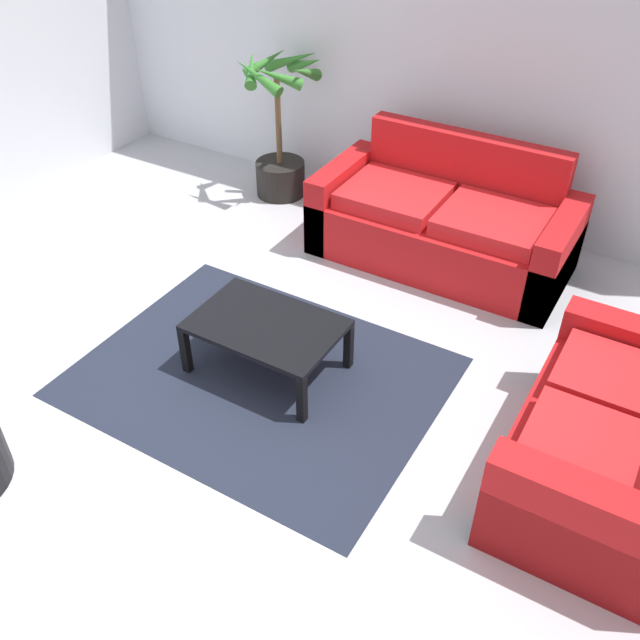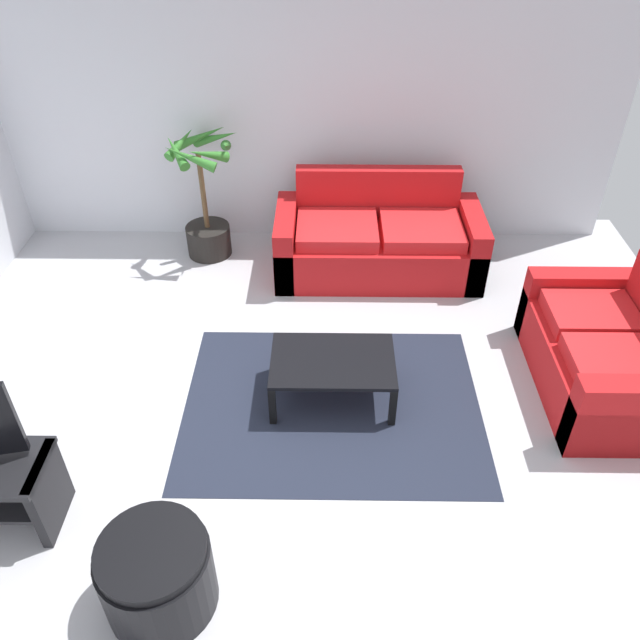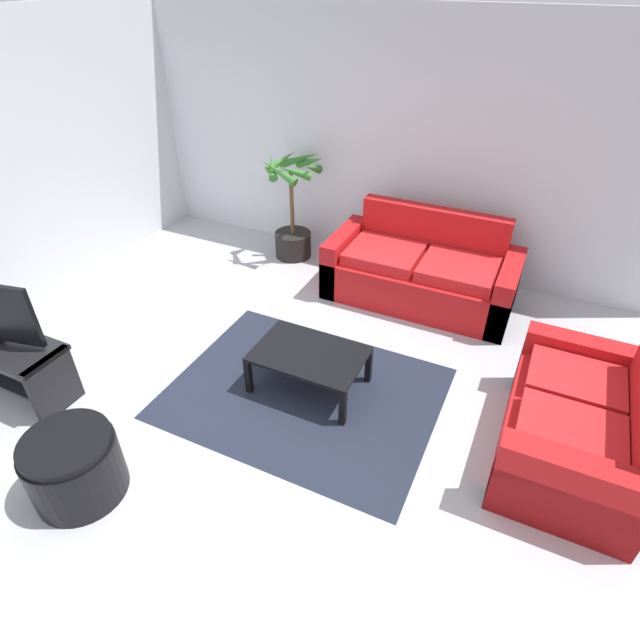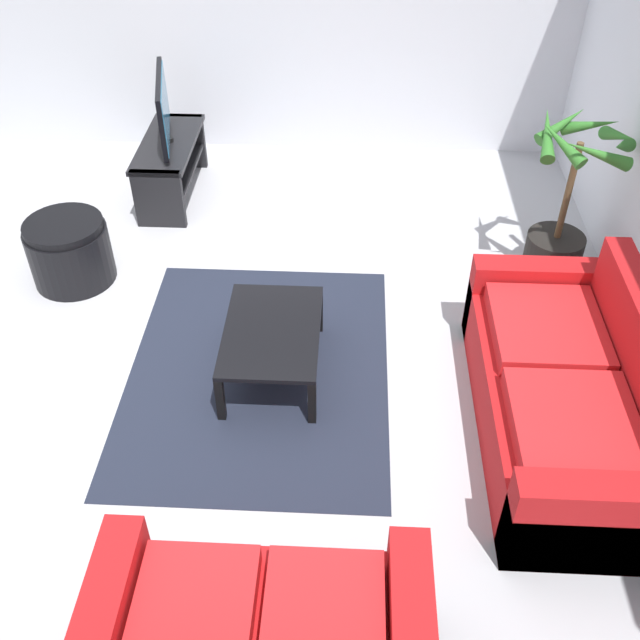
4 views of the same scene
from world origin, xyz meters
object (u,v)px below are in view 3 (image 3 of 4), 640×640
at_px(couch_loveseat, 578,428).
at_px(coffee_table, 309,357).
at_px(tv_stand, 6,359).
at_px(ottoman, 74,466).
at_px(couch_main, 421,273).
at_px(potted_palm, 293,217).

xyz_separation_m(couch_loveseat, coffee_table, (-2.06, -0.14, 0.02)).
bearing_deg(tv_stand, couch_loveseat, 16.33).
height_order(tv_stand, ottoman, tv_stand).
bearing_deg(couch_loveseat, ottoman, -149.58).
relative_size(couch_main, tv_stand, 1.75).
height_order(couch_loveseat, potted_palm, potted_palm).
height_order(coffee_table, potted_palm, potted_palm).
bearing_deg(potted_palm, couch_loveseat, -30.13).
distance_m(couch_loveseat, coffee_table, 2.06).
height_order(couch_main, coffee_table, couch_main).
bearing_deg(potted_palm, coffee_table, -59.07).
bearing_deg(couch_main, tv_stand, -132.68).
xyz_separation_m(couch_main, tv_stand, (-2.66, -2.88, 0.03)).
distance_m(couch_loveseat, potted_palm, 3.80).
bearing_deg(potted_palm, tv_stand, -107.47).
bearing_deg(ottoman, coffee_table, 59.76).
bearing_deg(ottoman, couch_main, 67.88).
bearing_deg(potted_palm, ottoman, -85.56).
bearing_deg(tv_stand, ottoman, -21.65).
distance_m(couch_main, potted_palm, 1.70).
relative_size(couch_loveseat, tv_stand, 1.32).
bearing_deg(coffee_table, tv_stand, -153.46).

